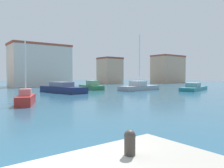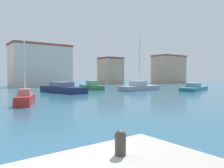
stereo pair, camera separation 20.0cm
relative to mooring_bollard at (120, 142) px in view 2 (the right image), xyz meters
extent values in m
plane|color=#285670|center=(14.06, 21.61, -1.41)|extent=(160.00, 160.00, 0.00)
cylinder|color=#38332D|center=(0.00, 0.00, -0.07)|extent=(0.21, 0.21, 0.37)
sphere|color=#38332D|center=(0.00, 0.00, 0.11)|extent=(0.22, 0.22, 0.22)
cube|color=#B22823|center=(3.04, 17.29, -0.99)|extent=(2.85, 4.38, 0.83)
cube|color=#C4716E|center=(2.97, 17.13, -0.28)|extent=(1.38, 1.51, 0.59)
cylinder|color=silver|center=(3.04, 17.29, 1.87)|extent=(0.12, 0.12, 4.90)
cube|color=gray|center=(24.35, 24.61, -1.02)|extent=(8.33, 3.39, 0.77)
cube|color=#ADB0B5|center=(23.98, 24.58, -0.21)|extent=(2.49, 2.41, 0.84)
cylinder|color=silver|center=(24.35, 24.61, 3.82)|extent=(0.12, 0.12, 8.91)
cube|color=#1E707A|center=(31.88, 18.75, -1.11)|extent=(9.20, 4.92, 0.59)
cube|color=#6B9CA2|center=(31.26, 18.56, -0.45)|extent=(2.78, 2.60, 0.73)
cube|color=#28703D|center=(18.93, 31.88, -1.03)|extent=(3.32, 7.26, 0.75)
cube|color=gray|center=(18.81, 31.13, -0.21)|extent=(1.99, 2.67, 0.90)
cube|color=#19234C|center=(11.46, 27.88, -0.94)|extent=(4.27, 8.81, 0.93)
cube|color=slate|center=(11.41, 28.16, -0.14)|extent=(2.84, 3.72, 0.67)
cube|color=beige|center=(15.81, 49.98, 3.36)|extent=(13.67, 7.03, 9.54)
cube|color=#9E4733|center=(15.81, 49.98, 8.38)|extent=(13.94, 7.17, 0.50)
cube|color=tan|center=(38.54, 52.20, 2.39)|extent=(6.18, 5.94, 7.59)
cube|color=brown|center=(38.54, 52.20, 6.44)|extent=(6.30, 6.06, 0.50)
cube|color=tan|center=(58.91, 45.87, 3.03)|extent=(10.85, 6.63, 8.87)
cube|color=#9E4733|center=(58.91, 45.87, 7.72)|extent=(11.07, 6.77, 0.50)
camera|label=1|loc=(-2.73, -3.03, 1.24)|focal=35.33mm
camera|label=2|loc=(-2.57, -3.15, 1.24)|focal=35.33mm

